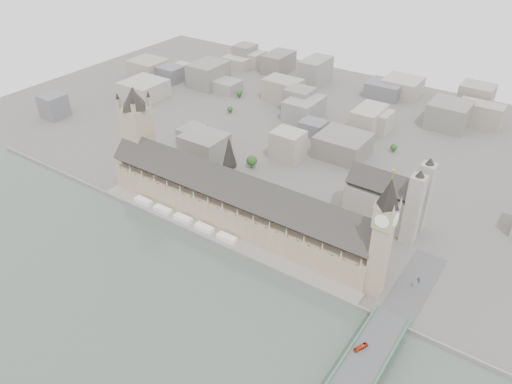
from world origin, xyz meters
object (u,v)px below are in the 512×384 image
Objects in this scene: westminster_abbey at (388,200)px; car_approach at (419,280)px; palace_of_westminster at (235,202)px; elizabeth_tower at (383,230)px; victoria_tower at (138,131)px; red_bus_north at (361,347)px.

car_approach is at bearing -51.51° from westminster_abbey.
elizabeth_tower is at bearing -4.85° from palace_of_westminster.
elizabeth_tower is at bearing -3.96° from victoria_tower.
victoria_tower reaches higher than red_bus_north.
victoria_tower is at bearing 177.04° from palace_of_westminster.
elizabeth_tower is 10.41× the size of red_bus_north.
westminster_abbey is at bearing 130.50° from red_bus_north.
palace_of_westminster is 25.67× the size of red_bus_north.
westminster_abbey is (-27.08, 87.00, -33.01)m from elizabeth_tower.
car_approach is (9.23, 82.91, -0.75)m from red_bus_north.
palace_of_westminster is 126.41m from victoria_tower.
red_bus_north is 2.16× the size of car_approach.
palace_of_westminster is 2.65× the size of victoria_tower.
westminster_abbey is 14.25× the size of car_approach.
red_bus_north is at bearing -74.41° from elizabeth_tower.
palace_of_westminster is at bearing 178.01° from red_bus_north.
victoria_tower reaches higher than palace_of_westminster.
victoria_tower is 244.79m from westminster_abbey.
westminster_abbey is 88.20m from car_approach.
car_approach is at bearing 2.48° from palace_of_westminster.
palace_of_westminster is 173.66m from red_bus_north.
victoria_tower reaches higher than westminster_abbey.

